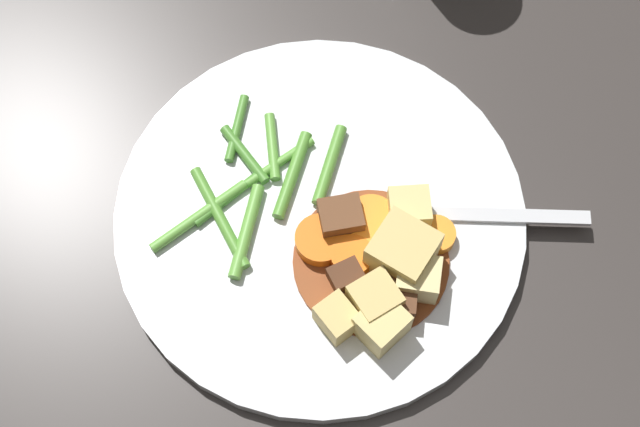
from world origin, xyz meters
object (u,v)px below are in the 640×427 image
Objects in this scene: meat_chunk_1 at (346,276)px; carrot_slice_0 at (371,222)px; potato_chunk_0 at (375,300)px; potato_chunk_2 at (401,254)px; carrot_slice_4 at (396,231)px; fork at (455,215)px; potato_chunk_1 at (418,279)px; dinner_plate at (320,217)px; meat_chunk_2 at (397,298)px; potato_chunk_4 at (337,318)px; carrot_slice_3 at (352,258)px; carrot_slice_1 at (436,235)px; potato_chunk_3 at (409,210)px; carrot_slice_2 at (321,241)px; meat_chunk_0 at (341,219)px; potato_chunk_5 at (382,324)px.

carrot_slice_0 is at bearing 98.87° from meat_chunk_1.
potato_chunk_2 is (-0.00, 0.04, 0.00)m from potato_chunk_0.
fork is (0.03, 0.03, -0.00)m from carrot_slice_4.
potato_chunk_1 reaches higher than meat_chunk_1.
fork is at bearing 32.02° from dinner_plate.
meat_chunk_2 reaches higher than fork.
potato_chunk_4 is at bearing -120.72° from potato_chunk_1.
carrot_slice_3 is at bearing 167.62° from meat_chunk_2.
potato_chunk_0 is at bearing -87.37° from potato_chunk_2.
meat_chunk_1 is at bearing -37.89° from dinner_plate.
carrot_slice_1 is at bearing 74.71° from potato_chunk_4.
carrot_slice_0 is at bearing -134.35° from potato_chunk_3.
potato_chunk_0 is 0.18× the size of fork.
potato_chunk_4 is at bearing -89.93° from carrot_slice_4.
carrot_slice_2 is 1.24× the size of potato_chunk_0.
meat_chunk_0 is 1.15× the size of meat_chunk_2.
fork is at bearing 36.17° from potato_chunk_3.
potato_chunk_3 is (0.02, 0.05, 0.01)m from carrot_slice_3.
meat_chunk_1 is at bearing -52.79° from meat_chunk_0.
potato_chunk_3 reaches higher than carrot_slice_2.
carrot_slice_3 is at bearing 109.92° from potato_chunk_4.
carrot_slice_0 is 0.06m from potato_chunk_0.
potato_chunk_5 is at bearing -67.28° from carrot_slice_4.
potato_chunk_4 is at bearing -90.09° from potato_chunk_3.
carrot_slice_2 is 0.07m from meat_chunk_2.
meat_chunk_2 is at bearing -12.38° from carrot_slice_3.
meat_chunk_1 is (-0.04, -0.02, -0.01)m from potato_chunk_1.
carrot_slice_2 is 1.20× the size of potato_chunk_5.
potato_chunk_4 is (0.00, -0.08, 0.00)m from carrot_slice_4.
potato_chunk_4 is (-0.00, -0.09, -0.00)m from potato_chunk_3.
potato_chunk_0 is at bearing -18.89° from carrot_slice_2.
dinner_plate is 0.08m from meat_chunk_2.
carrot_slice_0 is 0.04m from carrot_slice_2.
dinner_plate is 10.69× the size of carrot_slice_1.
carrot_slice_0 is 0.05m from carrot_slice_1.
carrot_slice_4 reaches higher than fork.
potato_chunk_5 reaches higher than meat_chunk_2.
potato_chunk_4 is 0.04m from meat_chunk_2.
potato_chunk_2 reaches higher than carrot_slice_0.
potato_chunk_5 reaches higher than meat_chunk_1.
dinner_plate is 0.05m from meat_chunk_1.
potato_chunk_1 reaches higher than carrot_slice_0.
fork is (0.01, 0.09, -0.01)m from potato_chunk_0.
carrot_slice_4 is 0.22× the size of fork.
potato_chunk_2 reaches higher than meat_chunk_2.
potato_chunk_4 is at bearing -46.11° from carrot_slice_2.
meat_chunk_0 is at bearing 0.04° from dinner_plate.
carrot_slice_4 is at bearing 112.72° from potato_chunk_5.
carrot_slice_0 is 0.04m from meat_chunk_1.
potato_chunk_1 is at bearing -86.45° from fork.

